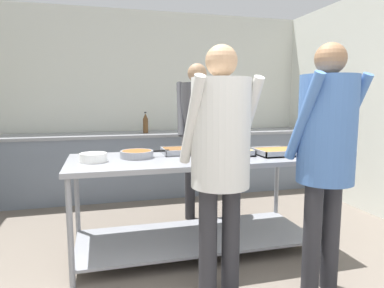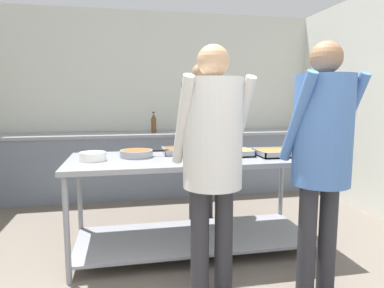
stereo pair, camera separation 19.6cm
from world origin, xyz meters
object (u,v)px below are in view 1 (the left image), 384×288
serving_tray_vegetables (279,152)px  guest_serving_left (326,143)px  water_bottle (146,123)px  sauce_pan (137,154)px  serving_tray_greens (182,151)px  plate_stack (93,158)px  serving_tray_roast (231,152)px  guest_serving_right (220,147)px  cook_behind_counter (197,124)px

serving_tray_vegetables → guest_serving_left: (-0.08, -0.77, 0.18)m
guest_serving_left → water_bottle: 2.95m
sauce_pan → serving_tray_greens: bearing=14.0°
serving_tray_vegetables → water_bottle: bearing=114.9°
plate_stack → serving_tray_greens: (0.79, 0.22, -0.01)m
serving_tray_roast → water_bottle: (-0.52, 1.95, 0.14)m
sauce_pan → serving_tray_greens: size_ratio=1.16×
serving_tray_greens → guest_serving_right: guest_serving_right is taller
guest_serving_right → serving_tray_roast: bearing=63.5°
guest_serving_left → guest_serving_right: size_ratio=1.01×
sauce_pan → guest_serving_right: size_ratio=0.25×
plate_stack → water_bottle: size_ratio=0.77×
serving_tray_vegetables → guest_serving_right: guest_serving_right is taller
serving_tray_roast → serving_tray_greens: bearing=154.2°
serving_tray_vegetables → plate_stack: bearing=177.4°
serving_tray_vegetables → cook_behind_counter: bearing=120.4°
serving_tray_vegetables → cook_behind_counter: 1.05m
serving_tray_greens → sauce_pan: bearing=-166.0°
serving_tray_roast → cook_behind_counter: (-0.09, 0.80, 0.20)m
plate_stack → water_bottle: bearing=71.0°
plate_stack → guest_serving_left: (1.55, -0.85, 0.17)m
guest_serving_right → water_bottle: (-0.15, 2.69, -0.02)m
serving_tray_vegetables → water_bottle: water_bottle is taller
sauce_pan → cook_behind_counter: size_ratio=0.24×
guest_serving_right → water_bottle: 2.70m
serving_tray_roast → water_bottle: size_ratio=1.27×
guest_serving_right → plate_stack: bearing=139.0°
plate_stack → serving_tray_vegetables: plate_stack is taller
guest_serving_right → cook_behind_counter: bearing=79.9°
guest_serving_right → cook_behind_counter: (0.28, 1.54, 0.04)m
guest_serving_left → cook_behind_counter: size_ratio=0.99×
serving_tray_roast → cook_behind_counter: bearing=96.7°
serving_tray_roast → water_bottle: 2.03m
serving_tray_vegetables → guest_serving_left: guest_serving_left is taller
serving_tray_greens → water_bottle: (-0.11, 1.76, 0.14)m
serving_tray_vegetables → guest_serving_right: size_ratio=0.24×
guest_serving_right → serving_tray_greens: bearing=92.3°
plate_stack → sauce_pan: plate_stack is taller
serving_tray_roast → guest_serving_right: (-0.37, -0.74, 0.17)m
plate_stack → sauce_pan: (0.36, 0.11, -0.00)m
guest_serving_right → water_bottle: bearing=93.2°
serving_tray_greens → plate_stack: bearing=-164.7°
guest_serving_left → serving_tray_vegetables: bearing=84.2°
guest_serving_right → sauce_pan: bearing=119.4°
sauce_pan → serving_tray_vegetables: (1.27, -0.18, -0.01)m
sauce_pan → water_bottle: size_ratio=1.45×
plate_stack → serving_tray_greens: 0.82m
sauce_pan → plate_stack: bearing=-163.3°
cook_behind_counter → water_bottle: bearing=110.3°
water_bottle → plate_stack: bearing=-109.0°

